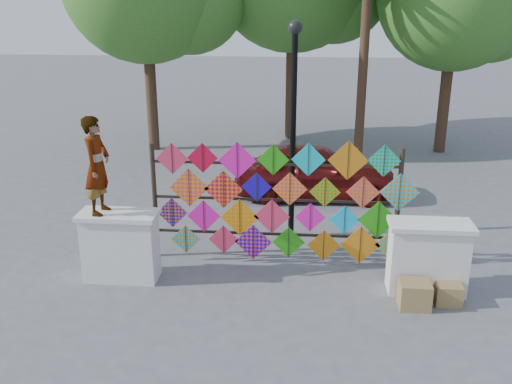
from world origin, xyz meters
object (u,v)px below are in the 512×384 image
kite_rack (281,203)px  sedan (315,171)px  vendor_woman (97,165)px  lamppost (293,112)px

kite_rack → sedan: bearing=79.8°
vendor_woman → lamppost: (3.29, 2.20, 0.55)m
vendor_woman → sedan: 6.29m
kite_rack → vendor_woman: size_ratio=2.91×
sedan → lamppost: (-0.52, -2.59, 2.00)m
kite_rack → sedan: 3.96m
vendor_woman → sedan: vendor_woman is taller
kite_rack → lamppost: 1.96m
vendor_woman → lamppost: lamppost is taller
kite_rack → lamppost: (0.17, 1.27, 1.48)m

